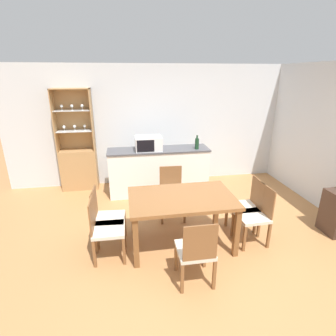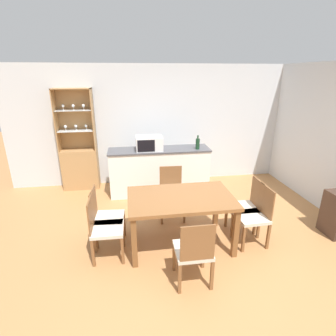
{
  "view_description": "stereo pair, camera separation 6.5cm",
  "coord_description": "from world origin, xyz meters",
  "px_view_note": "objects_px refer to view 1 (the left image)",
  "views": [
    {
      "loc": [
        -0.92,
        -3.05,
        2.35
      ],
      "look_at": [
        -0.23,
        1.03,
        0.85
      ],
      "focal_mm": 28.0,
      "sensor_mm": 36.0,
      "label": 1
    },
    {
      "loc": [
        -0.86,
        -3.06,
        2.35
      ],
      "look_at": [
        -0.23,
        1.03,
        0.85
      ],
      "focal_mm": 28.0,
      "sensor_mm": 36.0,
      "label": 2
    }
  ],
  "objects_px": {
    "dining_chair_side_right_far": "(246,206)",
    "dining_chair_head_near": "(196,251)",
    "dining_chair_side_left_far": "(106,218)",
    "wine_bottle": "(197,143)",
    "dining_table": "(182,202)",
    "dining_chair_side_left_near": "(105,229)",
    "microwave": "(148,143)",
    "dining_chair_side_right_near": "(255,215)",
    "dining_chair_head_far": "(172,193)",
    "display_cabinet": "(79,161)"
  },
  "relations": [
    {
      "from": "dining_chair_head_near",
      "to": "wine_bottle",
      "type": "relative_size",
      "value": 3.14
    },
    {
      "from": "display_cabinet",
      "to": "dining_chair_head_far",
      "type": "bearing_deg",
      "value": -41.68
    },
    {
      "from": "display_cabinet",
      "to": "microwave",
      "type": "xyz_separation_m",
      "value": [
        1.44,
        -0.53,
        0.46
      ]
    },
    {
      "from": "dining_chair_head_near",
      "to": "wine_bottle",
      "type": "distance_m",
      "value": 2.63
    },
    {
      "from": "dining_table",
      "to": "dining_chair_head_near",
      "type": "height_order",
      "value": "dining_chair_head_near"
    },
    {
      "from": "dining_chair_side_left_far",
      "to": "dining_chair_side_right_far",
      "type": "xyz_separation_m",
      "value": [
        2.1,
        -0.0,
        0.0
      ]
    },
    {
      "from": "dining_table",
      "to": "microwave",
      "type": "relative_size",
      "value": 2.84
    },
    {
      "from": "dining_chair_side_left_near",
      "to": "dining_chair_side_right_near",
      "type": "bearing_deg",
      "value": 91.23
    },
    {
      "from": "dining_chair_side_left_far",
      "to": "dining_chair_side_right_near",
      "type": "xyz_separation_m",
      "value": [
        2.1,
        -0.28,
        0.0
      ]
    },
    {
      "from": "dining_chair_side_left_near",
      "to": "microwave",
      "type": "distance_m",
      "value": 2.16
    },
    {
      "from": "display_cabinet",
      "to": "dining_chair_side_right_near",
      "type": "bearing_deg",
      "value": -41.51
    },
    {
      "from": "dining_chair_head_near",
      "to": "dining_chair_side_left_far",
      "type": "height_order",
      "value": "same"
    },
    {
      "from": "dining_table",
      "to": "microwave",
      "type": "height_order",
      "value": "microwave"
    },
    {
      "from": "dining_chair_side_left_near",
      "to": "dining_chair_side_right_near",
      "type": "distance_m",
      "value": 2.1
    },
    {
      "from": "dining_chair_side_left_near",
      "to": "dining_chair_side_left_far",
      "type": "distance_m",
      "value": 0.28
    },
    {
      "from": "display_cabinet",
      "to": "dining_chair_side_left_near",
      "type": "relative_size",
      "value": 2.4
    },
    {
      "from": "dining_chair_head_near",
      "to": "dining_chair_side_left_far",
      "type": "xyz_separation_m",
      "value": [
        -1.05,
        0.92,
        0.0
      ]
    },
    {
      "from": "dining_chair_side_left_far",
      "to": "dining_chair_side_right_near",
      "type": "bearing_deg",
      "value": 86.72
    },
    {
      "from": "dining_chair_side_left_far",
      "to": "wine_bottle",
      "type": "xyz_separation_m",
      "value": [
        1.72,
        1.55,
        0.61
      ]
    },
    {
      "from": "dining_chair_head_far",
      "to": "dining_chair_side_left_near",
      "type": "bearing_deg",
      "value": 43.91
    },
    {
      "from": "dining_chair_side_left_near",
      "to": "microwave",
      "type": "relative_size",
      "value": 1.7
    },
    {
      "from": "dining_chair_side_left_far",
      "to": "wine_bottle",
      "type": "relative_size",
      "value": 3.14
    },
    {
      "from": "display_cabinet",
      "to": "dining_chair_head_far",
      "type": "height_order",
      "value": "display_cabinet"
    },
    {
      "from": "dining_chair_side_left_near",
      "to": "wine_bottle",
      "type": "bearing_deg",
      "value": 137.92
    },
    {
      "from": "wine_bottle",
      "to": "dining_chair_side_left_far",
      "type": "bearing_deg",
      "value": -138.0
    },
    {
      "from": "microwave",
      "to": "wine_bottle",
      "type": "bearing_deg",
      "value": -5.52
    },
    {
      "from": "dining_chair_head_far",
      "to": "wine_bottle",
      "type": "height_order",
      "value": "wine_bottle"
    },
    {
      "from": "dining_chair_side_right_far",
      "to": "wine_bottle",
      "type": "xyz_separation_m",
      "value": [
        -0.37,
        1.55,
        0.61
      ]
    },
    {
      "from": "dining_chair_side_right_far",
      "to": "dining_chair_head_near",
      "type": "bearing_deg",
      "value": 132.56
    },
    {
      "from": "dining_chair_side_left_far",
      "to": "dining_chair_side_right_far",
      "type": "height_order",
      "value": "same"
    },
    {
      "from": "dining_chair_side_left_far",
      "to": "dining_chair_head_far",
      "type": "xyz_separation_m",
      "value": [
        1.05,
        0.64,
        0.0
      ]
    },
    {
      "from": "dining_chair_side_left_far",
      "to": "dining_chair_side_right_near",
      "type": "distance_m",
      "value": 2.11
    },
    {
      "from": "display_cabinet",
      "to": "dining_chair_head_far",
      "type": "xyz_separation_m",
      "value": [
        1.72,
        -1.53,
        -0.17
      ]
    },
    {
      "from": "dining_chair_head_near",
      "to": "dining_chair_side_right_far",
      "type": "bearing_deg",
      "value": 41.59
    },
    {
      "from": "dining_chair_head_far",
      "to": "wine_bottle",
      "type": "xyz_separation_m",
      "value": [
        0.67,
        0.91,
        0.61
      ]
    },
    {
      "from": "dining_chair_head_near",
      "to": "dining_chair_side_right_far",
      "type": "relative_size",
      "value": 1.0
    },
    {
      "from": "dining_chair_side_left_near",
      "to": "dining_chair_side_right_far",
      "type": "bearing_deg",
      "value": 98.63
    },
    {
      "from": "dining_chair_side_right_far",
      "to": "dining_chair_side_right_near",
      "type": "relative_size",
      "value": 1.0
    },
    {
      "from": "dining_chair_head_near",
      "to": "microwave",
      "type": "distance_m",
      "value": 2.65
    },
    {
      "from": "dining_chair_side_right_near",
      "to": "wine_bottle",
      "type": "relative_size",
      "value": 3.14
    },
    {
      "from": "display_cabinet",
      "to": "dining_chair_side_left_far",
      "type": "height_order",
      "value": "display_cabinet"
    },
    {
      "from": "display_cabinet",
      "to": "dining_chair_side_right_far",
      "type": "distance_m",
      "value": 3.53
    },
    {
      "from": "dining_chair_side_right_far",
      "to": "microwave",
      "type": "distance_m",
      "value": 2.21
    },
    {
      "from": "dining_chair_side_left_near",
      "to": "dining_chair_side_right_far",
      "type": "relative_size",
      "value": 1.0
    },
    {
      "from": "dining_chair_side_left_near",
      "to": "dining_chair_side_right_far",
      "type": "height_order",
      "value": "same"
    },
    {
      "from": "dining_table",
      "to": "dining_chair_side_left_near",
      "type": "xyz_separation_m",
      "value": [
        -1.05,
        -0.14,
        -0.22
      ]
    },
    {
      "from": "dining_chair_head_near",
      "to": "dining_chair_side_right_near",
      "type": "distance_m",
      "value": 1.23
    },
    {
      "from": "dining_table",
      "to": "dining_chair_side_left_near",
      "type": "relative_size",
      "value": 1.67
    },
    {
      "from": "dining_chair_side_left_far",
      "to": "microwave",
      "type": "xyz_separation_m",
      "value": [
        0.77,
        1.64,
        0.63
      ]
    },
    {
      "from": "dining_chair_head_near",
      "to": "dining_chair_head_far",
      "type": "relative_size",
      "value": 1.0
    }
  ]
}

